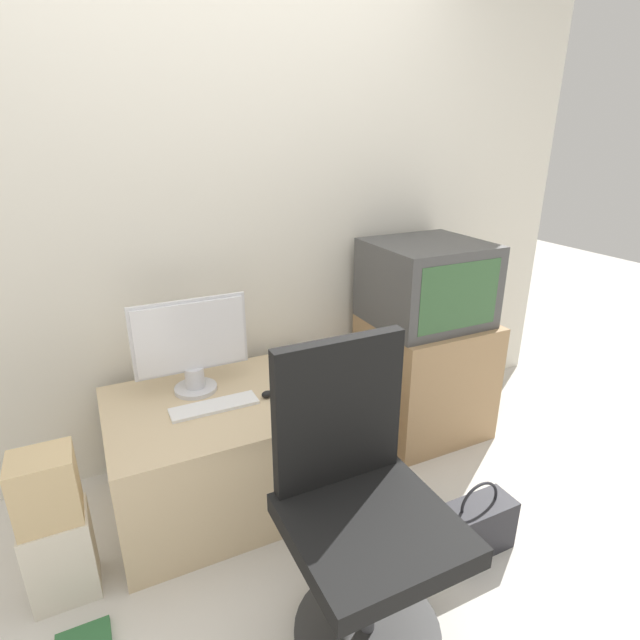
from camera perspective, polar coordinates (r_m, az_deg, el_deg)
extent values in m
cube|color=silver|center=(2.47, -12.60, 12.70)|extent=(4.40, 0.05, 2.60)
cube|color=#CCB289|center=(2.41, -9.79, -14.16)|extent=(1.07, 0.73, 0.52)
cube|color=#A37F56|center=(2.90, 11.79, -6.25)|extent=(0.62, 0.57, 0.66)
cylinder|color=silver|center=(2.37, -14.01, -7.59)|extent=(0.19, 0.19, 0.02)
cylinder|color=silver|center=(2.34, -14.13, -6.36)|extent=(0.09, 0.09, 0.09)
cube|color=silver|center=(2.26, -14.60, -1.76)|extent=(0.50, 0.01, 0.34)
cube|color=silver|center=(2.26, -14.57, -1.81)|extent=(0.48, 0.02, 0.31)
cube|color=white|center=(2.21, -11.99, -9.61)|extent=(0.37, 0.11, 0.01)
ellipsoid|color=black|center=(2.25, -6.04, -8.44)|extent=(0.05, 0.04, 0.03)
cube|color=#474747|center=(2.70, 12.02, 4.21)|extent=(0.58, 0.53, 0.43)
cube|color=#335B33|center=(2.50, 15.64, 2.61)|extent=(0.47, 0.01, 0.34)
cylinder|color=#333333|center=(2.03, 5.39, -31.80)|extent=(0.50, 0.50, 0.03)
cylinder|color=#4C4C51|center=(1.87, 5.64, -27.83)|extent=(0.05, 0.05, 0.40)
cube|color=black|center=(1.70, 5.94, -22.64)|extent=(0.51, 0.51, 0.07)
cube|color=black|center=(1.68, 2.16, -10.43)|extent=(0.46, 0.05, 0.52)
cube|color=beige|center=(2.23, -27.46, -22.72)|extent=(0.22, 0.19, 0.34)
cube|color=#D1B27F|center=(2.05, -28.89, -16.48)|extent=(0.21, 0.18, 0.26)
cube|color=#232328|center=(2.30, 17.37, -21.66)|extent=(0.32, 0.14, 0.22)
torus|color=#232328|center=(2.21, 17.74, -19.21)|extent=(0.19, 0.01, 0.19)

